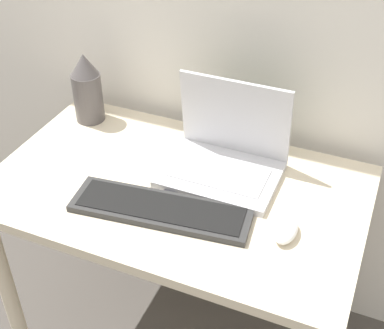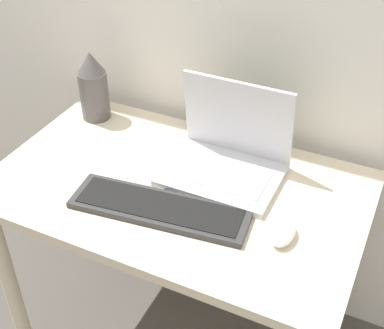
{
  "view_description": "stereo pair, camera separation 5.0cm",
  "coord_description": "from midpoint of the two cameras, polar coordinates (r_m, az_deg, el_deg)",
  "views": [
    {
      "loc": [
        0.49,
        -0.74,
        1.64
      ],
      "look_at": [
        0.05,
        0.3,
        0.8
      ],
      "focal_mm": 50.0,
      "sensor_mm": 36.0,
      "label": 1
    },
    {
      "loc": [
        0.54,
        -0.72,
        1.64
      ],
      "look_at": [
        0.05,
        0.3,
        0.8
      ],
      "focal_mm": 50.0,
      "sensor_mm": 36.0,
      "label": 2
    }
  ],
  "objects": [
    {
      "name": "laptop",
      "position": [
        1.52,
        4.75,
        1.04
      ],
      "size": [
        0.33,
        0.25,
        0.26
      ],
      "color": "silver",
      "rests_on": "desk"
    },
    {
      "name": "desk",
      "position": [
        1.57,
        -0.66,
        -5.18
      ],
      "size": [
        1.05,
        0.63,
        0.7
      ],
      "color": "beige",
      "rests_on": "ground_plane"
    },
    {
      "name": "mouse",
      "position": [
        1.35,
        10.78,
        -7.2
      ],
      "size": [
        0.06,
        0.1,
        0.04
      ],
      "color": "white",
      "rests_on": "desk"
    },
    {
      "name": "keyboard",
      "position": [
        1.41,
        -2.45,
        -4.71
      ],
      "size": [
        0.49,
        0.19,
        0.02
      ],
      "color": "#2D2D2D",
      "rests_on": "desk"
    },
    {
      "name": "mp3_player",
      "position": [
        1.47,
        -1.28,
        -2.85
      ],
      "size": [
        0.04,
        0.06,
        0.01
      ],
      "color": "black",
      "rests_on": "desk"
    },
    {
      "name": "vase",
      "position": [
        1.77,
        -9.69,
        8.22
      ],
      "size": [
        0.09,
        0.09,
        0.23
      ],
      "color": "#514C4C",
      "rests_on": "desk"
    }
  ]
}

